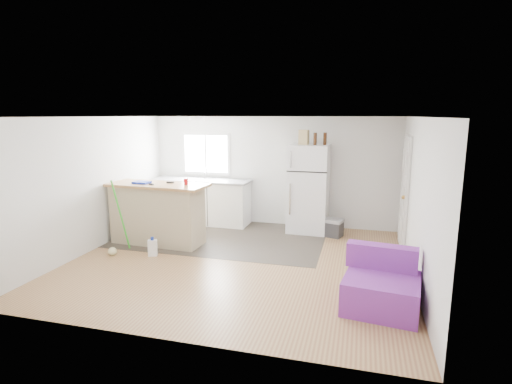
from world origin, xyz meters
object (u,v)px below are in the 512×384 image
(peninsula, at_px, (158,213))
(purple_seat, at_px, (381,287))
(cooler, at_px, (331,227))
(cleaner_jug, at_px, (153,248))
(red_cup, at_px, (186,182))
(bottle_left, at_px, (315,139))
(bottle_right, at_px, (325,139))
(kitchen_cabinets, at_px, (201,201))
(blue_tray, at_px, (142,182))
(refrigerator, at_px, (309,189))
(mop, at_px, (115,242))
(cardboard_box, at_px, (304,137))

(peninsula, bearing_deg, purple_seat, -18.93)
(purple_seat, bearing_deg, peninsula, 165.70)
(cooler, bearing_deg, cleaner_jug, -128.49)
(purple_seat, distance_m, red_cup, 3.94)
(cooler, xyz_separation_m, red_cup, (-2.58, -1.28, 1.04))
(bottle_left, bearing_deg, red_cup, -147.21)
(bottle_right, bearing_deg, kitchen_cabinets, 178.62)
(blue_tray, bearing_deg, purple_seat, -20.45)
(purple_seat, xyz_separation_m, blue_tray, (-4.31, 1.61, 0.91))
(peninsula, height_order, refrigerator, refrigerator)
(refrigerator, xyz_separation_m, mop, (-3.09, -2.35, -0.69))
(cleaner_jug, height_order, bottle_right, bottle_right)
(mop, bearing_deg, peninsula, 73.84)
(mop, distance_m, bottle_left, 4.28)
(kitchen_cabinets, distance_m, mop, 2.50)
(red_cup, height_order, bottle_left, bottle_left)
(cooler, xyz_separation_m, bottle_right, (-0.20, 0.23, 1.77))
(red_cup, bearing_deg, cardboard_box, 37.47)
(peninsula, relative_size, purple_seat, 1.90)
(peninsula, distance_m, purple_seat, 4.37)
(kitchen_cabinets, bearing_deg, cleaner_jug, -88.55)
(cooler, distance_m, bottle_left, 1.82)
(red_cup, bearing_deg, peninsula, -177.11)
(kitchen_cabinets, xyz_separation_m, peninsula, (-0.23, -1.61, 0.08))
(peninsula, height_order, cleaner_jug, peninsula)
(blue_tray, bearing_deg, peninsula, 8.44)
(cooler, height_order, purple_seat, purple_seat)
(cardboard_box, bearing_deg, kitchen_cabinets, 178.05)
(cooler, relative_size, cardboard_box, 1.82)
(mop, xyz_separation_m, red_cup, (1.02, 0.82, 0.99))
(red_cup, bearing_deg, refrigerator, 36.35)
(peninsula, distance_m, bottle_right, 3.62)
(cardboard_box, height_order, bottle_right, cardboard_box)
(refrigerator, xyz_separation_m, red_cup, (-2.07, -1.52, 0.30))
(refrigerator, xyz_separation_m, cleaner_jug, (-2.42, -2.23, -0.77))
(mop, relative_size, bottle_left, 5.43)
(bottle_right, bearing_deg, cleaner_jug, -140.92)
(refrigerator, bearing_deg, purple_seat, -65.23)
(refrigerator, relative_size, mop, 1.35)
(peninsula, height_order, mop, mop)
(cooler, height_order, blue_tray, blue_tray)
(peninsula, xyz_separation_m, cooler, (3.17, 1.31, -0.40))
(purple_seat, bearing_deg, red_cup, 161.91)
(peninsula, height_order, bottle_left, bottle_left)
(cardboard_box, bearing_deg, peninsula, -149.07)
(bottle_left, bearing_deg, mop, -145.15)
(cleaner_jug, relative_size, red_cup, 2.83)
(peninsula, relative_size, cardboard_box, 6.42)
(bottle_right, bearing_deg, purple_seat, -71.67)
(bottle_right, bearing_deg, cooler, -49.63)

